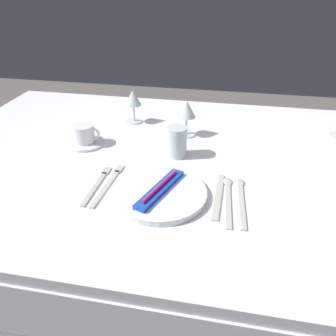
{
  "coord_description": "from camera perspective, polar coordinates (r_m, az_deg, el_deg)",
  "views": [
    {
      "loc": [
        0.12,
        -0.95,
        1.29
      ],
      "look_at": [
        -0.04,
        -0.1,
        0.76
      ],
      "focal_mm": 35.05,
      "sensor_mm": 36.0,
      "label": 1
    }
  ],
  "objects": [
    {
      "name": "spoon_soup",
      "position": [
        0.94,
        10.39,
        -4.64
      ],
      "size": [
        0.03,
        0.23,
        0.01
      ],
      "color": "beige",
      "rests_on": "dining_table"
    },
    {
      "name": "toothbrush_package",
      "position": [
        0.91,
        -1.41,
        -3.59
      ],
      "size": [
        0.1,
        0.21,
        0.02
      ],
      "color": "blue",
      "rests_on": "dinner_plate"
    },
    {
      "name": "fork_outer",
      "position": [
        0.99,
        -10.22,
        -2.61
      ],
      "size": [
        0.03,
        0.22,
        0.0
      ],
      "color": "beige",
      "rests_on": "dining_table"
    },
    {
      "name": "drink_tumbler",
      "position": [
        1.1,
        1.57,
        4.29
      ],
      "size": [
        0.07,
        0.07,
        0.1
      ],
      "color": "silver",
      "rests_on": "dining_table"
    },
    {
      "name": "spoon_dessert",
      "position": [
        0.94,
        12.57,
        -4.76
      ],
      "size": [
        0.03,
        0.23,
        0.01
      ],
      "color": "beige",
      "rests_on": "dining_table"
    },
    {
      "name": "wine_glass_far",
      "position": [
        1.34,
        -6.1,
        11.68
      ],
      "size": [
        0.06,
        0.06,
        0.14
      ],
      "color": "silver",
      "rests_on": "dining_table"
    },
    {
      "name": "dinner_knife",
      "position": [
        0.93,
        8.72,
        -4.96
      ],
      "size": [
        0.02,
        0.22,
        0.0
      ],
      "color": "beige",
      "rests_on": "dining_table"
    },
    {
      "name": "fork_inner",
      "position": [
        0.99,
        -12.15,
        -2.66
      ],
      "size": [
        0.02,
        0.2,
        0.0
      ],
      "color": "beige",
      "rests_on": "dining_table"
    },
    {
      "name": "dinner_plate",
      "position": [
        0.92,
        -1.39,
        -4.45
      ],
      "size": [
        0.26,
        0.26,
        0.02
      ],
      "primitive_type": "cylinder",
      "color": "white",
      "rests_on": "dining_table"
    },
    {
      "name": "saucer_left",
      "position": [
        1.23,
        -14.19,
        4.26
      ],
      "size": [
        0.14,
        0.14,
        0.01
      ],
      "primitive_type": "cylinder",
      "color": "white",
      "rests_on": "dining_table"
    },
    {
      "name": "wine_glass_centre",
      "position": [
        1.22,
        3.24,
        9.75
      ],
      "size": [
        0.07,
        0.07,
        0.14
      ],
      "color": "silver",
      "rests_on": "dining_table"
    },
    {
      "name": "dining_table",
      "position": [
        1.14,
        2.88,
        -1.86
      ],
      "size": [
        1.8,
        1.11,
        0.74
      ],
      "color": "white",
      "rests_on": "ground"
    },
    {
      "name": "ground_plane",
      "position": [
        1.6,
        2.22,
        -21.9
      ],
      "size": [
        6.0,
        6.0,
        0.0
      ],
      "primitive_type": "plane",
      "color": "slate"
    },
    {
      "name": "coffee_cup_left",
      "position": [
        1.21,
        -14.34,
        5.83
      ],
      "size": [
        0.1,
        0.08,
        0.06
      ],
      "color": "white",
      "rests_on": "saucer_left"
    }
  ]
}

